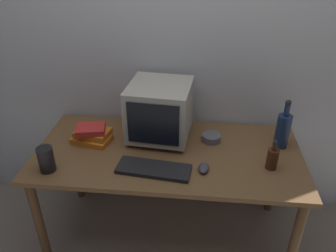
{
  "coord_description": "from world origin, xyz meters",
  "views": [
    {
      "loc": [
        0.18,
        -1.7,
        1.92
      ],
      "look_at": [
        0.0,
        0.0,
        0.91
      ],
      "focal_mm": 35.76,
      "sensor_mm": 36.0,
      "label": 1
    }
  ],
  "objects_px": {
    "book_stack": "(92,134)",
    "bottle_tall": "(283,129)",
    "bottle_short": "(272,158)",
    "cd_spindle": "(211,138)",
    "metal_canister": "(46,159)",
    "keyboard": "(154,169)",
    "computer_mouse": "(204,168)",
    "crt_monitor": "(160,111)"
  },
  "relations": [
    {
      "from": "crt_monitor",
      "to": "metal_canister",
      "type": "distance_m",
      "value": 0.74
    },
    {
      "from": "crt_monitor",
      "to": "bottle_tall",
      "type": "height_order",
      "value": "crt_monitor"
    },
    {
      "from": "keyboard",
      "to": "bottle_short",
      "type": "distance_m",
      "value": 0.68
    },
    {
      "from": "bottle_short",
      "to": "book_stack",
      "type": "relative_size",
      "value": 0.72
    },
    {
      "from": "keyboard",
      "to": "metal_canister",
      "type": "xyz_separation_m",
      "value": [
        -0.6,
        -0.06,
        0.06
      ]
    },
    {
      "from": "computer_mouse",
      "to": "metal_canister",
      "type": "bearing_deg",
      "value": -168.52
    },
    {
      "from": "cd_spindle",
      "to": "metal_canister",
      "type": "bearing_deg",
      "value": -156.41
    },
    {
      "from": "computer_mouse",
      "to": "bottle_short",
      "type": "distance_m",
      "value": 0.39
    },
    {
      "from": "book_stack",
      "to": "bottle_tall",
      "type": "bearing_deg",
      "value": 3.19
    },
    {
      "from": "bottle_short",
      "to": "book_stack",
      "type": "height_order",
      "value": "bottle_short"
    },
    {
      "from": "bottle_short",
      "to": "crt_monitor",
      "type": "bearing_deg",
      "value": 158.12
    },
    {
      "from": "keyboard",
      "to": "bottle_short",
      "type": "bearing_deg",
      "value": 14.53
    },
    {
      "from": "crt_monitor",
      "to": "computer_mouse",
      "type": "distance_m",
      "value": 0.48
    },
    {
      "from": "metal_canister",
      "to": "keyboard",
      "type": "bearing_deg",
      "value": 5.25
    },
    {
      "from": "bottle_tall",
      "to": "bottle_short",
      "type": "xyz_separation_m",
      "value": [
        -0.09,
        -0.24,
        -0.05
      ]
    },
    {
      "from": "bottle_short",
      "to": "keyboard",
      "type": "bearing_deg",
      "value": -171.78
    },
    {
      "from": "cd_spindle",
      "to": "bottle_tall",
      "type": "bearing_deg",
      "value": -2.23
    },
    {
      "from": "metal_canister",
      "to": "crt_monitor",
      "type": "bearing_deg",
      "value": 35.54
    },
    {
      "from": "cd_spindle",
      "to": "crt_monitor",
      "type": "bearing_deg",
      "value": 176.99
    },
    {
      "from": "bottle_short",
      "to": "cd_spindle",
      "type": "relative_size",
      "value": 1.58
    },
    {
      "from": "bottle_tall",
      "to": "metal_canister",
      "type": "xyz_separation_m",
      "value": [
        -1.36,
        -0.39,
        -0.05
      ]
    },
    {
      "from": "bottle_tall",
      "to": "book_stack",
      "type": "relative_size",
      "value": 1.23
    },
    {
      "from": "keyboard",
      "to": "metal_canister",
      "type": "relative_size",
      "value": 2.8
    },
    {
      "from": "bottle_tall",
      "to": "metal_canister",
      "type": "relative_size",
      "value": 2.16
    },
    {
      "from": "keyboard",
      "to": "bottle_short",
      "type": "relative_size",
      "value": 2.22
    },
    {
      "from": "keyboard",
      "to": "cd_spindle",
      "type": "xyz_separation_m",
      "value": [
        0.33,
        0.35,
        0.01
      ]
    },
    {
      "from": "book_stack",
      "to": "cd_spindle",
      "type": "distance_m",
      "value": 0.77
    },
    {
      "from": "crt_monitor",
      "to": "computer_mouse",
      "type": "height_order",
      "value": "crt_monitor"
    },
    {
      "from": "keyboard",
      "to": "book_stack",
      "type": "relative_size",
      "value": 1.59
    },
    {
      "from": "computer_mouse",
      "to": "cd_spindle",
      "type": "bearing_deg",
      "value": 87.56
    },
    {
      "from": "computer_mouse",
      "to": "book_stack",
      "type": "distance_m",
      "value": 0.76
    },
    {
      "from": "bottle_short",
      "to": "cd_spindle",
      "type": "bearing_deg",
      "value": 143.22
    },
    {
      "from": "bottle_tall",
      "to": "keyboard",
      "type": "bearing_deg",
      "value": -156.36
    },
    {
      "from": "bottle_tall",
      "to": "computer_mouse",
      "type": "bearing_deg",
      "value": -147.83
    },
    {
      "from": "crt_monitor",
      "to": "book_stack",
      "type": "distance_m",
      "value": 0.46
    },
    {
      "from": "keyboard",
      "to": "book_stack",
      "type": "distance_m",
      "value": 0.51
    },
    {
      "from": "book_stack",
      "to": "cd_spindle",
      "type": "xyz_separation_m",
      "value": [
        0.77,
        0.08,
        -0.03
      ]
    },
    {
      "from": "book_stack",
      "to": "bottle_short",
      "type": "bearing_deg",
      "value": -8.75
    },
    {
      "from": "crt_monitor",
      "to": "computer_mouse",
      "type": "relative_size",
      "value": 4.18
    },
    {
      "from": "computer_mouse",
      "to": "cd_spindle",
      "type": "height_order",
      "value": "cd_spindle"
    },
    {
      "from": "keyboard",
      "to": "book_stack",
      "type": "height_order",
      "value": "book_stack"
    },
    {
      "from": "bottle_tall",
      "to": "cd_spindle",
      "type": "relative_size",
      "value": 2.7
    }
  ]
}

